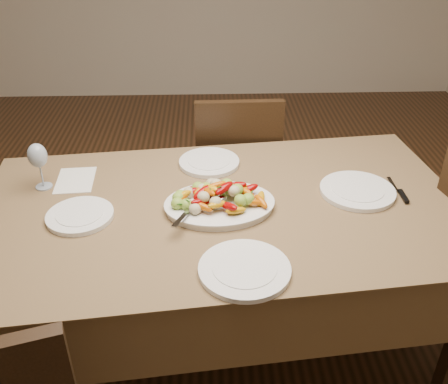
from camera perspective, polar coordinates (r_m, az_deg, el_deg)
name	(u,v)px	position (r m, az deg, el deg)	size (l,w,h in m)	color
floor	(201,308)	(2.55, -2.65, -13.14)	(6.00, 6.00, 0.00)	#392211
dining_table	(224,281)	(2.13, 0.00, -10.17)	(1.84, 1.04, 0.76)	brown
chair_far	(235,171)	(2.71, 1.32, 2.41)	(0.42, 0.42, 0.95)	black
serving_platter	(220,206)	(1.87, -0.50, -1.60)	(0.40, 0.30, 0.02)	white
roasted_vegetables	(220,193)	(1.84, -0.51, -0.12)	(0.33, 0.22, 0.09)	#7D0404
serving_spoon	(203,204)	(1.82, -2.38, -1.42)	(0.28, 0.06, 0.03)	#9EA0A8
plate_left	(80,216)	(1.90, -16.13, -2.64)	(0.24, 0.24, 0.02)	white
plate_right	(357,191)	(2.04, 15.00, 0.12)	(0.29, 0.29, 0.02)	white
plate_far	(209,162)	(2.18, -1.70, 3.39)	(0.26, 0.26, 0.02)	white
plate_near	(245,270)	(1.59, 2.36, -8.86)	(0.29, 0.29, 0.02)	white
wine_glass	(39,165)	(2.09, -20.35, 2.92)	(0.08, 0.08, 0.20)	#8C99A5
menu_card	(75,180)	(2.15, -16.62, 1.31)	(0.15, 0.21, 0.00)	silver
table_knife	(398,191)	(2.09, 19.28, 0.08)	(0.02, 0.20, 0.01)	#9EA0A8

